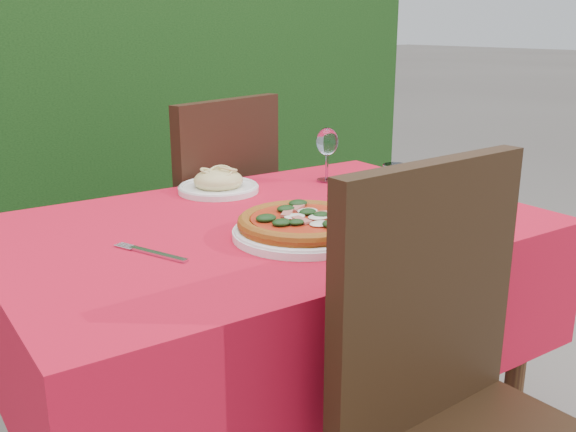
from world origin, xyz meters
TOP-DOWN VIEW (x-y plane):
  - hedge at (0.00, 1.55)m, footprint 3.20×0.55m
  - dining_table at (0.00, 0.00)m, footprint 1.26×0.86m
  - chair_near at (0.01, -0.62)m, footprint 0.47×0.47m
  - chair_far at (0.15, 0.62)m, footprint 0.55×0.55m
  - pizza_plate at (-0.01, -0.15)m, footprint 0.36×0.36m
  - pasta_plate at (0.03, 0.31)m, footprint 0.22×0.22m
  - water_glass at (0.40, 0.00)m, footprint 0.07×0.07m
  - wine_glass at (0.36, 0.24)m, footprint 0.07×0.07m
  - fork at (-0.32, -0.08)m, footprint 0.10×0.20m

SIDE VIEW (x-z plane):
  - chair_far at x=0.15m, z-range 0.07..1.05m
  - chair_near at x=0.01m, z-range 0.07..1.05m
  - dining_table at x=0.00m, z-range 0.22..0.97m
  - fork at x=-0.32m, z-range 0.75..0.75m
  - pasta_plate at x=0.03m, z-range 0.74..0.80m
  - pizza_plate at x=-0.01m, z-range 0.75..0.80m
  - water_glass at x=0.40m, z-range 0.74..0.83m
  - wine_glass at x=0.36m, z-range 0.78..0.94m
  - hedge at x=0.00m, z-range 0.03..1.81m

